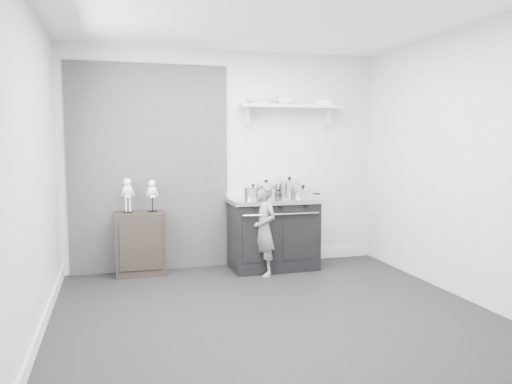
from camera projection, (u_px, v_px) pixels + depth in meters
The scene contains 16 objects.
ground at pixel (269, 310), 4.70m from camera, with size 4.00×4.00×0.00m, color black.
room_shell at pixel (256, 135), 4.64m from camera, with size 4.02×3.62×2.71m.
wall_shelf at pixel (290, 107), 6.31m from camera, with size 1.30×0.26×0.24m.
stove at pixel (273, 233), 6.20m from camera, with size 1.10×0.69×0.88m.
side_cabinet at pixel (140, 243), 5.90m from camera, with size 0.58×0.34×0.75m, color black.
child at pixel (263, 229), 5.86m from camera, with size 0.40×0.26×1.10m, color slate.
pot_front_left at pixel (253, 193), 5.95m from camera, with size 0.31×0.22×0.19m.
pot_back_left at pixel (266, 190), 6.27m from camera, with size 0.38×0.29×0.22m.
pot_back_right at pixel (289, 188), 6.31m from camera, with size 0.37×0.28×0.25m.
pot_front_right at pixel (303, 194), 6.06m from camera, with size 0.36×0.27×0.17m.
pot_front_center at pixel (268, 195), 5.98m from camera, with size 0.27×0.19×0.15m.
skeleton_full at pixel (128, 193), 5.80m from camera, with size 0.13×0.08×0.47m, color silver, non-canonical shape.
skeleton_torso at pixel (152, 193), 5.88m from camera, with size 0.12×0.08×0.43m, color silver, non-canonical shape.
bowl_large at pixel (260, 101), 6.19m from camera, with size 0.31×0.31×0.08m, color white.
bowl_small at pixel (285, 102), 6.28m from camera, with size 0.23×0.23×0.07m, color white.
plate_stack at pixel (325, 103), 6.42m from camera, with size 0.26×0.26×0.06m, color white.
Camera 1 is at (-1.37, -4.34, 1.60)m, focal length 35.00 mm.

